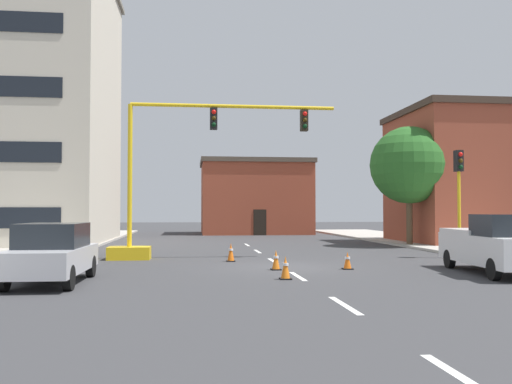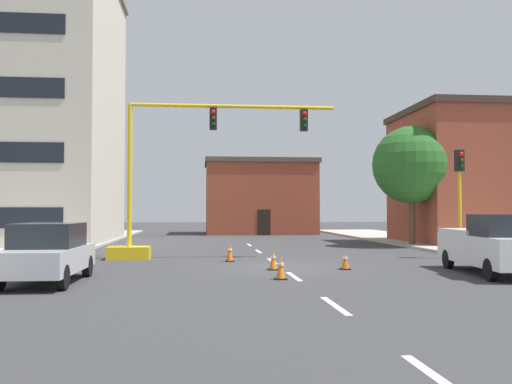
% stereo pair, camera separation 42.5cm
% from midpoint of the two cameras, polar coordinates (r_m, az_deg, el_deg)
% --- Properties ---
extents(ground_plane, '(160.00, 160.00, 0.00)m').
position_cam_midpoint_polar(ground_plane, '(21.06, 2.16, -7.66)').
color(ground_plane, '#38383A').
extents(sidewalk_left, '(6.00, 56.00, 0.14)m').
position_cam_midpoint_polar(sidewalk_left, '(30.02, -23.22, -5.65)').
color(sidewalk_left, '#B2ADA3').
rests_on(sidewalk_left, ground_plane).
extents(sidewalk_right, '(6.00, 56.00, 0.14)m').
position_cam_midpoint_polar(sidewalk_right, '(32.41, 20.90, -5.39)').
color(sidewalk_right, '#B2ADA3').
rests_on(sidewalk_right, ground_plane).
extents(lane_stripe_seg_0, '(0.16, 2.40, 0.01)m').
position_cam_midpoint_polar(lane_stripe_seg_0, '(7.72, 19.01, -17.65)').
color(lane_stripe_seg_0, silver).
rests_on(lane_stripe_seg_0, ground_plane).
extents(lane_stripe_seg_1, '(0.16, 2.40, 0.01)m').
position_cam_midpoint_polar(lane_stripe_seg_1, '(12.79, 8.08, -11.37)').
color(lane_stripe_seg_1, silver).
rests_on(lane_stripe_seg_1, ground_plane).
extents(lane_stripe_seg_2, '(0.16, 2.40, 0.01)m').
position_cam_midpoint_polar(lane_stripe_seg_2, '(18.11, 3.62, -8.58)').
color(lane_stripe_seg_2, silver).
rests_on(lane_stripe_seg_2, ground_plane).
extents(lane_stripe_seg_3, '(0.16, 2.40, 0.01)m').
position_cam_midpoint_polar(lane_stripe_seg_3, '(23.52, 1.23, -7.04)').
color(lane_stripe_seg_3, silver).
rests_on(lane_stripe_seg_3, ground_plane).
extents(lane_stripe_seg_4, '(0.16, 2.40, 0.01)m').
position_cam_midpoint_polar(lane_stripe_seg_4, '(28.96, -0.26, -6.08)').
color(lane_stripe_seg_4, silver).
rests_on(lane_stripe_seg_4, ground_plane).
extents(lane_stripe_seg_5, '(0.16, 2.40, 0.01)m').
position_cam_midpoint_polar(lane_stripe_seg_5, '(34.42, -1.28, -5.41)').
color(lane_stripe_seg_5, silver).
rests_on(lane_stripe_seg_5, ground_plane).
extents(building_brick_center, '(10.00, 7.81, 6.69)m').
position_cam_midpoint_polar(building_brick_center, '(51.34, -0.35, -0.51)').
color(building_brick_center, brown).
rests_on(building_brick_center, ground_plane).
extents(building_row_right, '(14.18, 8.81, 8.61)m').
position_cam_midpoint_polar(building_row_right, '(39.77, 24.07, 1.44)').
color(building_row_right, brown).
rests_on(building_row_right, ground_plane).
extents(traffic_signal_gantry, '(9.96, 1.20, 6.83)m').
position_cam_midpoint_polar(traffic_signal_gantry, '(24.71, -10.20, -1.44)').
color(traffic_signal_gantry, yellow).
rests_on(traffic_signal_gantry, ground_plane).
extents(traffic_light_pole_right, '(0.32, 0.47, 4.80)m').
position_cam_midpoint_polar(traffic_light_pole_right, '(26.39, 19.58, 1.29)').
color(traffic_light_pole_right, yellow).
rests_on(traffic_light_pole_right, ground_plane).
extents(tree_right_mid, '(4.57, 4.57, 7.09)m').
position_cam_midpoint_polar(tree_right_mid, '(34.16, 15.00, 2.65)').
color(tree_right_mid, brown).
rests_on(tree_right_mid, ground_plane).
extents(pickup_truck_white, '(2.51, 5.57, 1.99)m').
position_cam_midpoint_polar(pickup_truck_white, '(20.25, 22.83, -4.97)').
color(pickup_truck_white, white).
rests_on(pickup_truck_white, ground_plane).
extents(sedan_silver_near_left, '(1.91, 4.52, 1.74)m').
position_cam_midpoint_polar(sedan_silver_near_left, '(17.37, -20.76, -5.82)').
color(sedan_silver_near_left, '#B7B7BC').
rests_on(sedan_silver_near_left, ground_plane).
extents(traffic_cone_roadside_a, '(0.36, 0.36, 0.77)m').
position_cam_midpoint_polar(traffic_cone_roadside_a, '(23.25, -3.11, -6.17)').
color(traffic_cone_roadside_a, black).
rests_on(traffic_cone_roadside_a, ground_plane).
extents(traffic_cone_roadside_b, '(0.36, 0.36, 0.72)m').
position_cam_midpoint_polar(traffic_cone_roadside_b, '(17.28, 2.31, -7.74)').
color(traffic_cone_roadside_b, black).
rests_on(traffic_cone_roadside_b, ground_plane).
extents(traffic_cone_roadside_c, '(0.36, 0.36, 0.71)m').
position_cam_midpoint_polar(traffic_cone_roadside_c, '(19.97, 1.43, -6.97)').
color(traffic_cone_roadside_c, black).
rests_on(traffic_cone_roadside_c, ground_plane).
extents(traffic_cone_roadside_d, '(0.36, 0.36, 0.63)m').
position_cam_midpoint_polar(traffic_cone_roadside_d, '(20.42, 8.73, -6.94)').
color(traffic_cone_roadside_d, black).
rests_on(traffic_cone_roadside_d, ground_plane).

